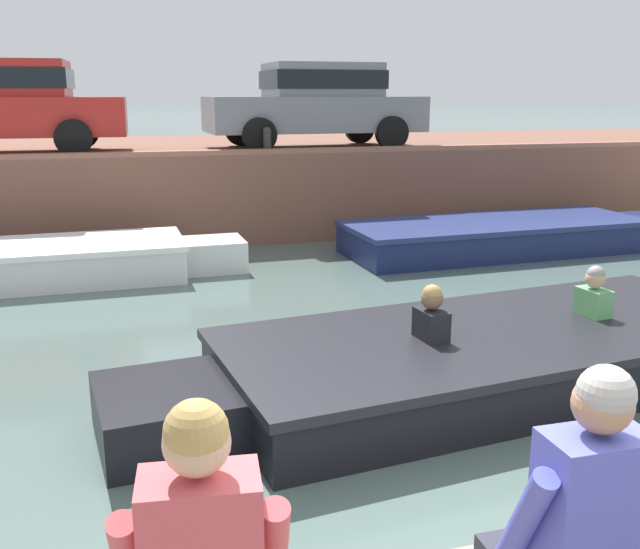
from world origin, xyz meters
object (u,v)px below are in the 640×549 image
at_px(boat_moored_central_navy, 508,235).
at_px(car_centre_grey, 317,102).
at_px(mooring_bollard_mid, 267,139).
at_px(person_seated_right, 581,521).
at_px(boat_moored_west_white, 29,264).
at_px(motorboat_passing, 480,358).

xyz_separation_m(boat_moored_central_navy, car_centre_grey, (-2.54, 2.83, 2.14)).
height_order(mooring_bollard_mid, person_seated_right, mooring_bollard_mid).
xyz_separation_m(boat_moored_central_navy, mooring_bollard_mid, (-3.71, 1.77, 1.54)).
bearing_deg(person_seated_right, boat_moored_west_white, 108.56).
height_order(boat_moored_west_white, boat_moored_central_navy, boat_moored_west_white).
height_order(boat_moored_central_navy, person_seated_right, person_seated_right).
bearing_deg(car_centre_grey, person_seated_right, -100.31).
distance_m(car_centre_grey, mooring_bollard_mid, 1.68).
height_order(boat_moored_west_white, person_seated_right, person_seated_right).
xyz_separation_m(car_centre_grey, person_seated_right, (-2.08, -11.41, -1.27)).
relative_size(boat_moored_west_white, boat_moored_central_navy, 0.93).
relative_size(motorboat_passing, car_centre_grey, 1.56).
bearing_deg(motorboat_passing, boat_moored_west_white, 131.75).
distance_m(car_centre_grey, person_seated_right, 11.67).
bearing_deg(boat_moored_central_navy, mooring_bollard_mid, 154.42).
relative_size(car_centre_grey, mooring_bollard_mid, 9.09).
bearing_deg(boat_moored_central_navy, car_centre_grey, 131.99).
relative_size(motorboat_passing, person_seated_right, 6.53).
bearing_deg(person_seated_right, mooring_bollard_mid, 84.95).
height_order(boat_moored_central_navy, car_centre_grey, car_centre_grey).
relative_size(boat_moored_west_white, car_centre_grey, 1.39).
bearing_deg(mooring_bollard_mid, boat_moored_west_white, -153.12).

